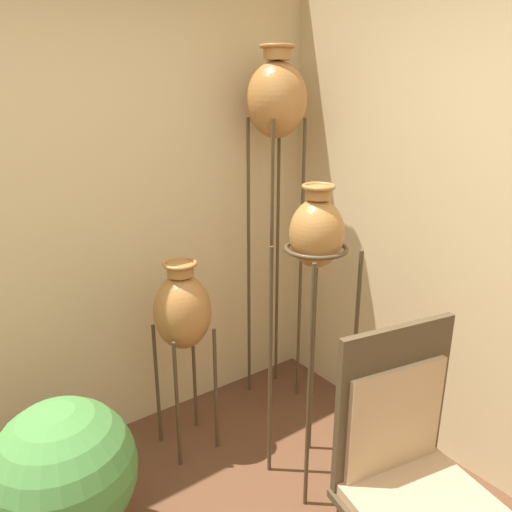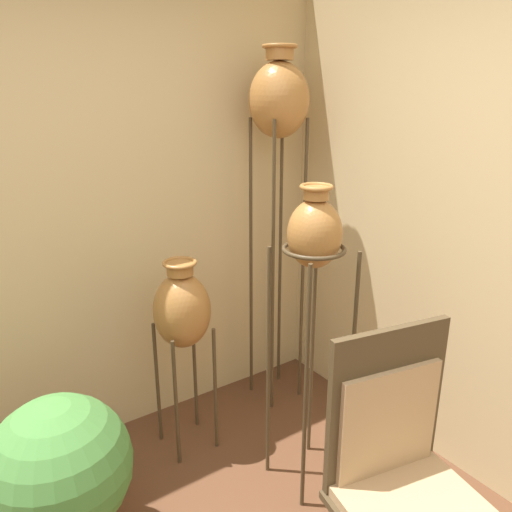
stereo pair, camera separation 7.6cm
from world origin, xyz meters
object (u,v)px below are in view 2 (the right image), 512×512
(vase_stand_tall, at_px, (279,108))
(chair, at_px, (403,469))
(vase_stand_short, at_px, (182,311))
(potted_plant, at_px, (61,477))
(vase_stand_medium, at_px, (314,246))

(vase_stand_tall, bearing_deg, chair, -109.30)
(vase_stand_short, bearing_deg, potted_plant, -154.60)
(vase_stand_tall, height_order, vase_stand_medium, vase_stand_tall)
(vase_stand_short, xyz_separation_m, chair, (0.22, -1.30, -0.18))
(vase_stand_tall, xyz_separation_m, vase_stand_medium, (-0.32, -0.70, -0.57))
(vase_stand_tall, height_order, chair, vase_stand_tall)
(potted_plant, bearing_deg, vase_stand_medium, -10.92)
(vase_stand_medium, bearing_deg, vase_stand_short, 123.69)
(vase_stand_tall, relative_size, chair, 1.89)
(vase_stand_short, distance_m, chair, 1.33)
(vase_stand_medium, bearing_deg, potted_plant, 169.08)
(chair, distance_m, potted_plant, 1.37)
(vase_stand_short, relative_size, potted_plant, 1.45)
(vase_stand_short, bearing_deg, chair, -80.56)
(vase_stand_tall, distance_m, chair, 1.92)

